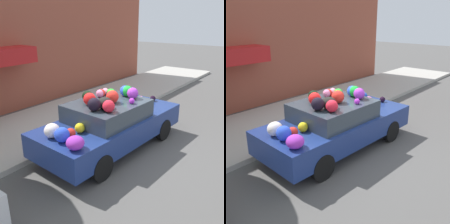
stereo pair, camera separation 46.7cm
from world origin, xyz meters
The scene contains 5 objects.
ground_plane centered at (0.00, 0.00, 0.00)m, with size 60.00×60.00×0.00m, color #565451.
sidewalk_curb centered at (0.00, 2.70, 0.07)m, with size 24.00×3.20×0.14m.
building_facade centered at (-0.03, 4.92, 2.74)m, with size 18.00×1.20×5.53m.
fire_hydrant centered at (1.26, 1.48, 0.49)m, with size 0.20×0.20×0.70m.
art_car centered at (-0.06, 0.02, 0.76)m, with size 4.44×2.01×1.68m.
Camera 2 is at (-4.92, -4.27, 3.40)m, focal length 42.00 mm.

